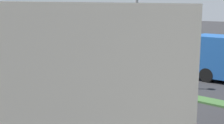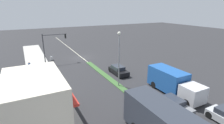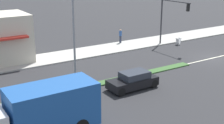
# 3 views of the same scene
# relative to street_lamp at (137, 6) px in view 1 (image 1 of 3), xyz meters

# --- Properties ---
(ground_plane) EXTENTS (160.00, 160.00, 0.00)m
(ground_plane) POSITION_rel_street_lamp_xyz_m (0.00, 1.93, -4.78)
(ground_plane) COLOR #2B2B2D
(building_corner_store) EXTENTS (5.45, 7.52, 4.70)m
(building_corner_store) POSITION_rel_street_lamp_xyz_m (10.65, 4.00, -2.30)
(building_corner_store) COLOR beige
(building_corner_store) RESTS_ON sidewalk_right
(street_lamp) EXTENTS (0.44, 0.44, 7.37)m
(street_lamp) POSITION_rel_street_lamp_xyz_m (0.00, 0.00, 0.00)
(street_lamp) COLOR gray
(street_lamp) RESTS_ON median_strip
(suv_black) EXTENTS (1.75, 4.02, 1.37)m
(suv_black) POSITION_rel_street_lamp_xyz_m (-2.20, -3.92, -4.12)
(suv_black) COLOR black
(suv_black) RESTS_ON ground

